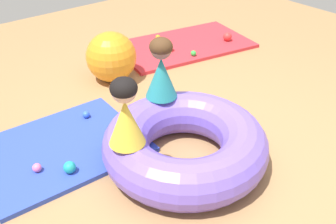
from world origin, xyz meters
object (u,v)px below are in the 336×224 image
child_in_teal (161,69)px  play_ball_orange (158,37)px  play_ball_blue (86,115)px  play_ball_yellow (169,47)px  play_ball_green (193,53)px  child_in_yellow (125,113)px  play_ball_red (227,37)px  play_ball_teal (70,167)px  play_ball_pink (37,168)px  inflatable_cushion (185,144)px  exercise_ball_large (111,57)px

child_in_teal → play_ball_orange: (1.17, 1.55, -0.52)m
play_ball_blue → play_ball_yellow: (1.48, 0.65, 0.02)m
play_ball_green → play_ball_blue: bearing=-167.3°
child_in_teal → play_ball_green: bearing=118.6°
play_ball_green → child_in_yellow: bearing=-144.6°
play_ball_blue → play_ball_yellow: 1.62m
play_ball_yellow → play_ball_red: size_ratio=0.96×
child_in_teal → play_ball_red: child_in_teal is taller
child_in_teal → play_ball_green: child_in_teal is taller
play_ball_teal → play_ball_pink: bearing=138.4°
inflatable_cushion → play_ball_yellow: inflatable_cushion is taller
play_ball_yellow → play_ball_pink: 2.36m
child_in_yellow → play_ball_red: 2.77m
play_ball_orange → play_ball_green: same height
play_ball_teal → exercise_ball_large: bearing=45.9°
play_ball_green → play_ball_red: 0.64m
play_ball_red → play_ball_teal: 2.88m
play_ball_yellow → exercise_ball_large: exercise_ball_large is taller
child_in_teal → play_ball_teal: bearing=-96.9°
inflatable_cushion → child_in_teal: size_ratio=2.48×
child_in_teal → play_ball_green: 1.58m
child_in_yellow → exercise_ball_large: child_in_yellow is taller
play_ball_green → exercise_ball_large: size_ratio=0.12×
child_in_yellow → play_ball_green: child_in_yellow is taller
play_ball_blue → play_ball_teal: play_ball_teal is taller
play_ball_orange → play_ball_green: size_ratio=0.99×
child_in_teal → exercise_ball_large: bearing=161.5°
play_ball_yellow → play_ball_red: 0.80m
inflatable_cushion → play_ball_green: 1.88m
play_ball_red → play_ball_pink: (-2.88, -0.84, -0.02)m
child_in_yellow → play_ball_orange: child_in_yellow is taller
inflatable_cushion → child_in_yellow: 0.61m
play_ball_pink → play_ball_orange: bearing=32.5°
play_ball_red → exercise_ball_large: 1.65m
child_in_yellow → play_ball_orange: bearing=-129.2°
play_ball_red → play_ball_green: bearing=-174.0°
play_ball_green → play_ball_red: play_ball_red is taller
inflatable_cushion → play_ball_red: (1.95, 1.41, -0.08)m
play_ball_orange → play_ball_pink: bearing=-147.5°
play_ball_orange → inflatable_cushion: bearing=-123.0°
play_ball_blue → exercise_ball_large: bearing=40.8°
exercise_ball_large → inflatable_cushion: bearing=-101.6°
play_ball_pink → play_ball_green: bearing=18.9°
play_ball_orange → play_ball_yellow: play_ball_yellow is taller
inflatable_cushion → play_ball_yellow: bearing=54.2°
inflatable_cushion → play_ball_yellow: size_ratio=11.94×
play_ball_yellow → play_ball_red: bearing=-16.0°
play_ball_teal → exercise_ball_large: size_ratio=0.18×
play_ball_blue → play_ball_yellow: play_ball_yellow is taller
play_ball_red → play_ball_teal: bearing=-159.7°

